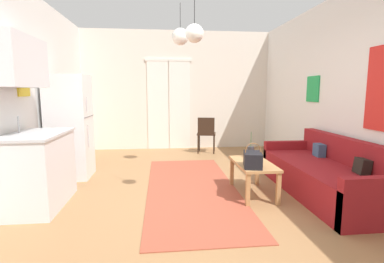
{
  "coord_description": "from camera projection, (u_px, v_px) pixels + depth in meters",
  "views": [
    {
      "loc": [
        -0.4,
        -3.42,
        1.42
      ],
      "look_at": [
        0.1,
        1.28,
        0.75
      ],
      "focal_mm": 26.78,
      "sensor_mm": 36.0,
      "label": 1
    }
  ],
  "objects": [
    {
      "name": "ground_plane",
      "position": [
        195.0,
        209.0,
        3.62
      ],
      "size": [
        5.14,
        7.96,
        0.1
      ],
      "primitive_type": "cube",
      "color": "#996D44"
    },
    {
      "name": "area_rug",
      "position": [
        192.0,
        188.0,
        4.23
      ],
      "size": [
        1.28,
        3.34,
        0.01
      ],
      "primitive_type": "cube",
      "color": "#9E4733",
      "rests_on": "ground_plane"
    },
    {
      "name": "couch",
      "position": [
        328.0,
        176.0,
        3.94
      ],
      "size": [
        0.87,
        2.2,
        0.78
      ],
      "color": "maroon",
      "rests_on": "ground_plane"
    },
    {
      "name": "bamboo_vase",
      "position": [
        251.0,
        152.0,
        4.21
      ],
      "size": [
        0.1,
        0.1,
        0.38
      ],
      "color": "#2D2D33",
      "rests_on": "coffee_table"
    },
    {
      "name": "refrigerator",
      "position": [
        70.0,
        127.0,
        4.69
      ],
      "size": [
        0.64,
        0.63,
        1.68
      ],
      "color": "white",
      "rests_on": "ground_plane"
    },
    {
      "name": "handbag",
      "position": [
        253.0,
        159.0,
        3.67
      ],
      "size": [
        0.29,
        0.37,
        0.32
      ],
      "color": "black",
      "rests_on": "coffee_table"
    },
    {
      "name": "coffee_table",
      "position": [
        253.0,
        167.0,
        3.93
      ],
      "size": [
        0.47,
        0.89,
        0.45
      ],
      "color": "#B27F4C",
      "rests_on": "ground_plane"
    },
    {
      "name": "wall_back",
      "position": [
        177.0,
        91.0,
        7.08
      ],
      "size": [
        4.74,
        0.13,
        2.87
      ],
      "color": "silver",
      "rests_on": "ground_plane"
    },
    {
      "name": "pendant_lamp_far",
      "position": [
        180.0,
        37.0,
        4.8
      ],
      "size": [
        0.28,
        0.28,
        0.69
      ],
      "color": "black"
    },
    {
      "name": "wall_right",
      "position": [
        375.0,
        90.0,
        3.66
      ],
      "size": [
        0.12,
        7.56,
        2.87
      ],
      "color": "white",
      "rests_on": "ground_plane"
    },
    {
      "name": "accent_chair",
      "position": [
        206.0,
        132.0,
        6.6
      ],
      "size": [
        0.49,
        0.48,
        0.83
      ],
      "rotation": [
        0.0,
        0.0,
        2.93
      ],
      "color": "black",
      "rests_on": "ground_plane"
    },
    {
      "name": "kitchen_counter",
      "position": [
        34.0,
        145.0,
        3.48
      ],
      "size": [
        0.61,
        1.06,
        2.06
      ],
      "color": "silver",
      "rests_on": "ground_plane"
    },
    {
      "name": "pendant_lamp_near",
      "position": [
        194.0,
        33.0,
        3.24
      ],
      "size": [
        0.21,
        0.21,
        0.91
      ],
      "color": "black"
    }
  ]
}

